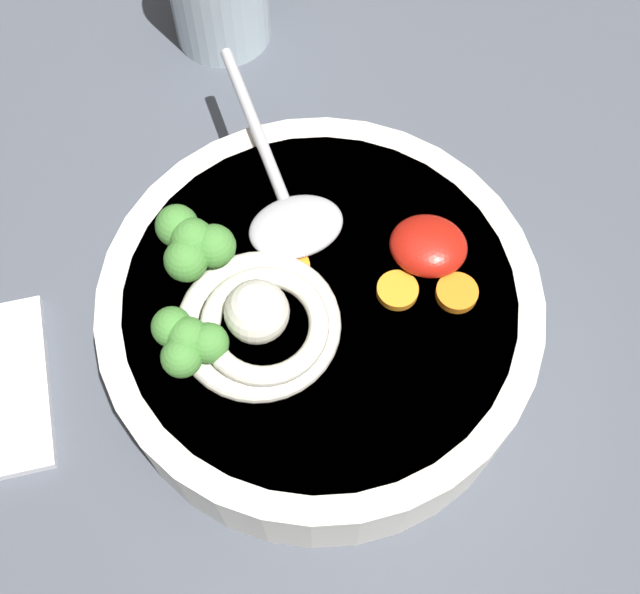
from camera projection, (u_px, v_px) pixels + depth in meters
table_slab at (291, 328)px, 58.21cm from camera, size 92.26×92.26×4.09cm
soup_bowl at (320, 320)px, 52.36cm from camera, size 27.24×27.24×6.87cm
noodle_pile at (260, 322)px, 47.17cm from camera, size 10.65×10.44×4.28cm
soup_spoon at (287, 208)px, 51.23cm from camera, size 12.14×16.32×1.60cm
chili_sauce_dollop at (428, 246)px, 49.72cm from camera, size 4.78×4.30×2.15cm
broccoli_floret_beside_chili at (192, 244)px, 48.09cm from camera, size 5.11×4.40×4.04cm
broccoli_floret_left at (188, 341)px, 45.62cm from camera, size 4.60×3.96×3.64cm
carrot_slice_center at (283, 267)px, 50.06cm from camera, size 2.97×2.97×0.42cm
carrot_slice_near_spoon at (397, 293)px, 49.20cm from camera, size 2.52×2.52×0.56cm
carrot_slice_front at (457, 293)px, 49.16cm from camera, size 2.55×2.55×0.61cm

